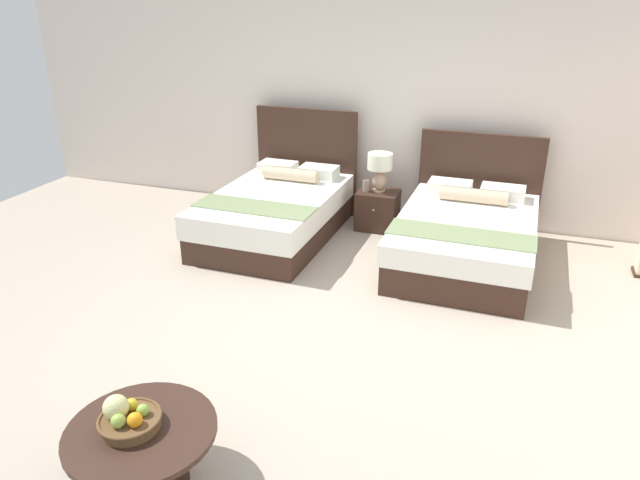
{
  "coord_description": "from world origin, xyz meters",
  "views": [
    {
      "loc": [
        1.47,
        -4.03,
        2.67
      ],
      "look_at": [
        -0.1,
        0.53,
        0.61
      ],
      "focal_mm": 32.89,
      "sensor_mm": 36.0,
      "label": 1
    }
  ],
  "objects_px": {
    "bed_near_window": "(277,210)",
    "coffee_table": "(143,444)",
    "table_lamp": "(380,167)",
    "fruit_bowl": "(127,418)",
    "bed_near_corner": "(466,235)",
    "nightstand": "(378,210)",
    "vase": "(366,186)"
  },
  "relations": [
    {
      "from": "vase",
      "to": "coffee_table",
      "type": "distance_m",
      "value": 4.33
    },
    {
      "from": "table_lamp",
      "to": "bed_near_corner",
      "type": "bearing_deg",
      "value": -29.68
    },
    {
      "from": "fruit_bowl",
      "to": "coffee_table",
      "type": "bearing_deg",
      "value": 6.06
    },
    {
      "from": "coffee_table",
      "to": "fruit_bowl",
      "type": "height_order",
      "value": "fruit_bowl"
    },
    {
      "from": "nightstand",
      "to": "fruit_bowl",
      "type": "height_order",
      "value": "fruit_bowl"
    },
    {
      "from": "bed_near_corner",
      "to": "fruit_bowl",
      "type": "height_order",
      "value": "bed_near_corner"
    },
    {
      "from": "coffee_table",
      "to": "fruit_bowl",
      "type": "relative_size",
      "value": 2.4
    },
    {
      "from": "table_lamp",
      "to": "coffee_table",
      "type": "bearing_deg",
      "value": -93.82
    },
    {
      "from": "vase",
      "to": "nightstand",
      "type": "bearing_deg",
      "value": 15.66
    },
    {
      "from": "nightstand",
      "to": "table_lamp",
      "type": "xyz_separation_m",
      "value": [
        0.0,
        0.02,
        0.53
      ]
    },
    {
      "from": "bed_near_window",
      "to": "fruit_bowl",
      "type": "relative_size",
      "value": 5.97
    },
    {
      "from": "nightstand",
      "to": "coffee_table",
      "type": "height_order",
      "value": "nightstand"
    },
    {
      "from": "bed_near_window",
      "to": "vase",
      "type": "distance_m",
      "value": 1.09
    },
    {
      "from": "bed_near_window",
      "to": "coffee_table",
      "type": "height_order",
      "value": "bed_near_window"
    },
    {
      "from": "vase",
      "to": "coffee_table",
      "type": "relative_size",
      "value": 0.16
    },
    {
      "from": "nightstand",
      "to": "coffee_table",
      "type": "bearing_deg",
      "value": -93.84
    },
    {
      "from": "bed_near_window",
      "to": "table_lamp",
      "type": "xyz_separation_m",
      "value": [
        1.05,
        0.62,
        0.44
      ]
    },
    {
      "from": "coffee_table",
      "to": "table_lamp",
      "type": "bearing_deg",
      "value": 86.18
    },
    {
      "from": "table_lamp",
      "to": "fruit_bowl",
      "type": "distance_m",
      "value": 4.41
    },
    {
      "from": "bed_near_window",
      "to": "coffee_table",
      "type": "bearing_deg",
      "value": -78.59
    },
    {
      "from": "bed_near_corner",
      "to": "vase",
      "type": "distance_m",
      "value": 1.39
    },
    {
      "from": "bed_near_window",
      "to": "bed_near_corner",
      "type": "height_order",
      "value": "bed_near_window"
    },
    {
      "from": "nightstand",
      "to": "fruit_bowl",
      "type": "bearing_deg",
      "value": -94.76
    },
    {
      "from": "bed_near_corner",
      "to": "coffee_table",
      "type": "distance_m",
      "value": 4.0
    },
    {
      "from": "table_lamp",
      "to": "vase",
      "type": "relative_size",
      "value": 3.33
    },
    {
      "from": "table_lamp",
      "to": "coffee_table",
      "type": "relative_size",
      "value": 0.54
    },
    {
      "from": "nightstand",
      "to": "coffee_table",
      "type": "xyz_separation_m",
      "value": [
        -0.29,
        -4.36,
        0.07
      ]
    },
    {
      "from": "table_lamp",
      "to": "fruit_bowl",
      "type": "height_order",
      "value": "table_lamp"
    },
    {
      "from": "bed_near_window",
      "to": "fruit_bowl",
      "type": "bearing_deg",
      "value": -79.66
    },
    {
      "from": "nightstand",
      "to": "bed_near_corner",
      "type": "bearing_deg",
      "value": -28.89
    },
    {
      "from": "vase",
      "to": "table_lamp",
      "type": "bearing_deg",
      "value": 22.83
    },
    {
      "from": "bed_near_window",
      "to": "nightstand",
      "type": "relative_size",
      "value": 4.44
    }
  ]
}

